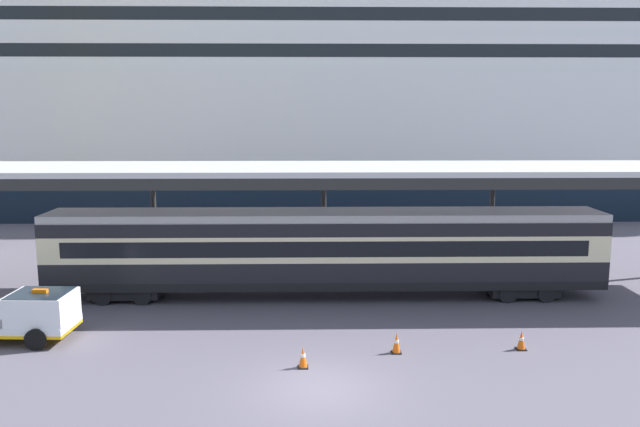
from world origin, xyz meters
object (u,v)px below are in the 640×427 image
(cruise_ship, at_px, (213,67))
(train_carriage, at_px, (325,249))
(traffic_cone_mid, at_px, (396,343))
(service_truck, at_px, (18,315))
(traffic_cone_near, at_px, (303,357))
(traffic_cone_far, at_px, (521,340))

(cruise_ship, bearing_deg, train_carriage, -72.78)
(cruise_ship, distance_m, traffic_cone_mid, 41.85)
(service_truck, bearing_deg, traffic_cone_near, -14.75)
(traffic_cone_near, bearing_deg, service_truck, 165.25)
(cruise_ship, xyz_separation_m, traffic_cone_near, (8.62, -39.39, -12.38))
(train_carriage, xyz_separation_m, traffic_cone_near, (-1.00, -8.34, -1.94))
(cruise_ship, xyz_separation_m, traffic_cone_mid, (12.02, -38.13, -12.38))
(cruise_ship, bearing_deg, traffic_cone_far, -66.23)
(traffic_cone_near, bearing_deg, cruise_ship, 102.35)
(traffic_cone_near, relative_size, traffic_cone_far, 1.06)
(service_truck, relative_size, traffic_cone_mid, 6.93)
(cruise_ship, relative_size, traffic_cone_near, 225.73)
(cruise_ship, bearing_deg, traffic_cone_mid, -72.50)
(traffic_cone_near, xyz_separation_m, traffic_cone_far, (8.06, 1.50, -0.02))
(traffic_cone_mid, bearing_deg, service_truck, 173.54)
(train_carriage, bearing_deg, traffic_cone_far, -44.06)
(service_truck, distance_m, traffic_cone_far, 19.10)
(service_truck, bearing_deg, traffic_cone_mid, -6.46)
(cruise_ship, relative_size, train_carriage, 6.72)
(cruise_ship, height_order, traffic_cone_far, cruise_ship)
(train_carriage, xyz_separation_m, service_truck, (-11.97, -5.45, -1.33))
(traffic_cone_mid, distance_m, traffic_cone_far, 4.67)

